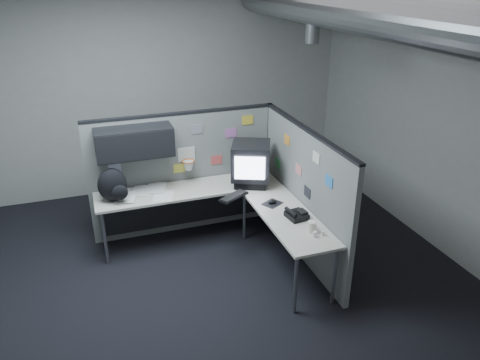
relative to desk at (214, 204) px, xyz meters
name	(u,v)px	position (x,y,z in m)	size (l,w,h in m)	color
room	(270,95)	(0.41, -0.70, 1.48)	(5.62, 5.62, 3.22)	black
partition_back	(171,163)	(-0.40, 0.53, 0.38)	(2.44, 0.42, 1.63)	slate
partition_right	(303,194)	(0.95, -0.49, 0.21)	(0.07, 2.23, 1.63)	slate
desk	(214,204)	(0.00, 0.00, 0.00)	(2.31, 2.11, 0.73)	beige
monitor	(251,163)	(0.54, 0.18, 0.39)	(0.62, 0.62, 0.54)	black
keyboard	(234,197)	(0.20, -0.15, 0.13)	(0.41, 0.33, 0.04)	black
mouse	(272,202)	(0.58, -0.44, 0.13)	(0.27, 0.26, 0.05)	black
phone	(296,215)	(0.70, -0.85, 0.16)	(0.23, 0.25, 0.10)	black
bottles	(315,231)	(0.74, -1.22, 0.15)	(0.14, 0.15, 0.08)	silver
cup	(312,227)	(0.72, -1.17, 0.18)	(0.09, 0.09, 0.12)	white
papers	(136,192)	(-0.89, 0.36, 0.13)	(0.90, 0.75, 0.02)	white
backpack	(113,186)	(-1.15, 0.23, 0.32)	(0.37, 0.34, 0.41)	black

